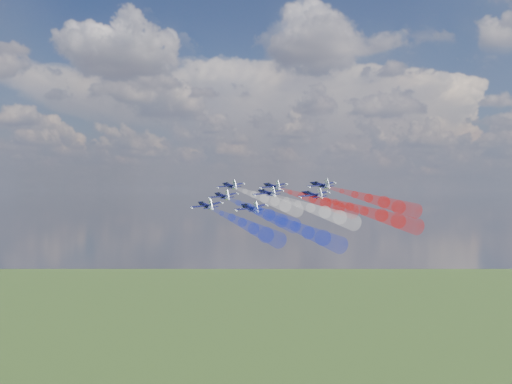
% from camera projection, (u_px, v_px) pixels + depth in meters
% --- Properties ---
extents(jet_lead, '(14.06, 14.45, 5.83)m').
position_uv_depth(jet_lead, '(230.00, 186.00, 186.17)').
color(jet_lead, black).
extents(trail_lead, '(27.62, 29.07, 9.58)m').
position_uv_depth(trail_lead, '(264.00, 198.00, 165.71)').
color(trail_lead, white).
extents(jet_inner_left, '(14.06, 14.45, 5.83)m').
position_uv_depth(jet_inner_left, '(222.00, 196.00, 173.02)').
color(jet_inner_left, black).
extents(trail_inner_left, '(27.62, 29.07, 9.58)m').
position_uv_depth(trail_inner_left, '(258.00, 211.00, 152.56)').
color(trail_inner_left, '#192AD4').
extents(jet_inner_right, '(14.06, 14.45, 5.83)m').
position_uv_depth(jet_inner_right, '(272.00, 186.00, 181.13)').
color(jet_inner_right, black).
extents(trail_inner_right, '(27.62, 29.07, 9.58)m').
position_uv_depth(trail_inner_right, '(313.00, 199.00, 160.67)').
color(trail_inner_right, red).
extents(jet_outer_left, '(14.06, 14.45, 5.83)m').
position_uv_depth(jet_outer_left, '(206.00, 206.00, 162.24)').
color(jet_outer_left, black).
extents(trail_outer_left, '(27.62, 29.07, 9.58)m').
position_uv_depth(trail_outer_left, '(242.00, 223.00, 141.78)').
color(trail_outer_left, '#192AD4').
extents(jet_center_third, '(14.06, 14.45, 5.83)m').
position_uv_depth(jet_center_third, '(267.00, 193.00, 167.54)').
color(jet_center_third, black).
extents(trail_center_third, '(27.62, 29.07, 9.58)m').
position_uv_depth(trail_center_third, '(311.00, 208.00, 147.09)').
color(trail_center_third, white).
extents(jet_outer_right, '(14.06, 14.45, 5.83)m').
position_uv_depth(jet_outer_right, '(320.00, 185.00, 176.12)').
color(jet_outer_right, black).
extents(trail_outer_right, '(27.62, 29.07, 9.58)m').
position_uv_depth(trail_outer_right, '(368.00, 198.00, 155.66)').
color(trail_outer_right, red).
extents(jet_rear_left, '(14.06, 14.45, 5.83)m').
position_uv_depth(jet_rear_left, '(250.00, 208.00, 156.07)').
color(jet_rear_left, black).
extents(trail_rear_left, '(27.62, 29.07, 9.58)m').
position_uv_depth(trail_rear_left, '(295.00, 226.00, 135.61)').
color(trail_rear_left, '#192AD4').
extents(jet_rear_right, '(14.06, 14.45, 5.83)m').
position_uv_depth(jet_rear_right, '(313.00, 195.00, 161.52)').
color(jet_rear_right, black).
extents(trail_rear_right, '(27.62, 29.07, 9.58)m').
position_uv_depth(trail_rear_right, '(365.00, 211.00, 141.06)').
color(trail_rear_right, red).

